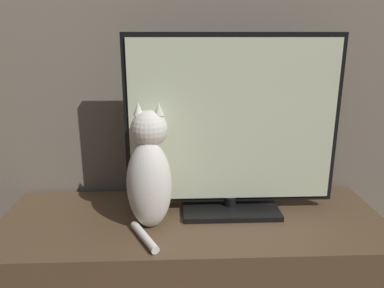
# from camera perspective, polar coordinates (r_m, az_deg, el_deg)

# --- Properties ---
(wall_back) EXTENTS (4.80, 0.05, 2.60)m
(wall_back) POSITION_cam_1_polar(r_m,az_deg,el_deg) (1.61, -0.43, 19.37)
(wall_back) COLOR #756B5B
(wall_back) RESTS_ON ground_plane
(tv_stand) EXTENTS (1.46, 0.54, 0.54)m
(tv_stand) POSITION_cam_1_polar(r_m,az_deg,el_deg) (1.60, 0.08, -19.86)
(tv_stand) COLOR brown
(tv_stand) RESTS_ON ground_plane
(tv) EXTENTS (0.81, 0.23, 0.68)m
(tv) POSITION_cam_1_polar(r_m,az_deg,el_deg) (1.42, 6.15, 2.20)
(tv) COLOR black
(tv) RESTS_ON tv_stand
(cat) EXTENTS (0.18, 0.30, 0.45)m
(cat) POSITION_cam_1_polar(r_m,az_deg,el_deg) (1.34, -6.51, -4.47)
(cat) COLOR silver
(cat) RESTS_ON tv_stand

